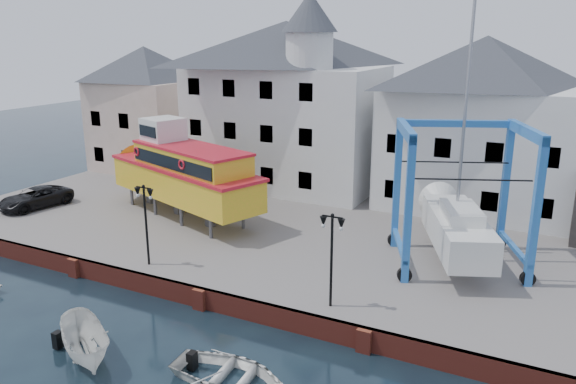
% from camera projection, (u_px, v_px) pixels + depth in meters
% --- Properties ---
extents(ground, '(140.00, 140.00, 0.00)m').
position_uv_depth(ground, '(201.00, 309.00, 26.07)').
color(ground, black).
rests_on(ground, ground).
extents(hardstanding, '(44.00, 22.00, 1.00)m').
position_uv_depth(hardstanding, '(303.00, 228.00, 35.37)').
color(hardstanding, slate).
rests_on(hardstanding, ground).
extents(quay_wall, '(44.00, 0.47, 1.00)m').
position_uv_depth(quay_wall, '(202.00, 298.00, 26.02)').
color(quay_wall, maroon).
rests_on(quay_wall, ground).
extents(building_pink, '(8.00, 7.00, 10.30)m').
position_uv_depth(building_pink, '(147.00, 109.00, 47.66)').
color(building_pink, '#C0A693').
rests_on(building_pink, hardstanding).
extents(building_white_main, '(14.00, 8.30, 14.00)m').
position_uv_depth(building_white_main, '(287.00, 102.00, 41.96)').
color(building_white_main, silver).
rests_on(building_white_main, hardstanding).
extents(building_white_right, '(12.00, 8.00, 11.20)m').
position_uv_depth(building_white_right, '(480.00, 124.00, 36.64)').
color(building_white_right, silver).
rests_on(building_white_right, hardstanding).
extents(lamp_post_left, '(1.12, 0.32, 4.20)m').
position_uv_depth(lamp_post_left, '(145.00, 205.00, 27.70)').
color(lamp_post_left, black).
rests_on(lamp_post_left, hardstanding).
extents(lamp_post_right, '(1.12, 0.32, 4.20)m').
position_uv_depth(lamp_post_right, '(332.00, 237.00, 23.34)').
color(lamp_post_right, black).
rests_on(lamp_post_right, hardstanding).
extents(tour_boat, '(14.35, 7.75, 6.11)m').
position_uv_depth(tour_boat, '(177.00, 171.00, 35.76)').
color(tour_boat, '#59595E').
rests_on(tour_boat, hardstanding).
extents(travel_lift, '(7.77, 9.22, 13.63)m').
position_uv_depth(travel_lift, '(455.00, 217.00, 28.76)').
color(travel_lift, teal).
rests_on(travel_lift, hardstanding).
extents(van, '(3.04, 5.12, 1.33)m').
position_uv_depth(van, '(35.00, 198.00, 37.74)').
color(van, black).
rests_on(van, hardstanding).
extents(motorboat_a, '(4.41, 3.65, 1.63)m').
position_uv_depth(motorboat_a, '(88.00, 358.00, 22.08)').
color(motorboat_a, white).
rests_on(motorboat_a, ground).
extents(motorboat_b, '(4.62, 3.46, 0.91)m').
position_uv_depth(motorboat_b, '(228.00, 381.00, 20.64)').
color(motorboat_b, white).
rests_on(motorboat_b, ground).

